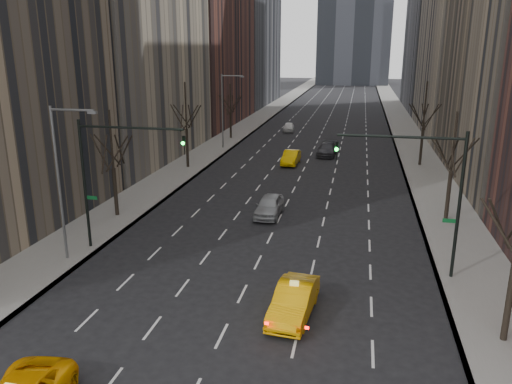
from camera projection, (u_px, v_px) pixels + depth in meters
The scene contains 16 objects.
sidewalk_left at pixel (255, 120), 86.37m from camera, with size 4.50×320.00×0.15m, color slate.
sidewalk_right at pixel (402, 125), 81.58m from camera, with size 4.50×320.00×0.15m, color slate.
tree_lw_b at pixel (114, 168), 36.40m from camera, with size 3.36×3.50×7.82m.
tree_lw_c at pixel (187, 130), 51.36m from camera, with size 3.36×3.50×8.74m.
tree_lw_d at pixel (230, 113), 68.42m from camera, with size 3.36×3.50×7.36m.
tree_rw_b at pixel (451, 172), 35.48m from camera, with size 3.36×3.50×7.82m.
tree_rw_c at pixel (423, 128), 52.32m from camera, with size 3.36×3.50×8.74m.
traffic_mast_left at pixel (108, 165), 29.70m from camera, with size 6.69×0.39×8.00m.
traffic_mast_right at pixel (428, 181), 26.14m from camera, with size 6.69×0.39×8.00m.
streetlight_near at pixel (63, 169), 28.13m from camera, with size 2.83×0.22×9.00m.
streetlight_far at pixel (225, 104), 61.04m from camera, with size 2.83×0.22×9.00m.
taxi_sedan at pixel (294, 301), 23.40m from camera, with size 1.65×4.74×1.56m, color #F0A505.
silver_sedan_ahead at pixel (269, 206), 37.48m from camera, with size 1.81×4.49×1.53m, color #989CA0.
far_taxi at pixel (291, 157), 54.09m from camera, with size 1.57×4.49×1.48m, color #FFC305.
far_suv_grey at pixel (327, 149), 58.46m from camera, with size 2.05×5.04×1.46m, color #313137.
far_car_white at pixel (289, 127), 75.29m from camera, with size 1.58×3.92×1.33m, color white.
Camera 1 is at (5.41, -14.59, 12.20)m, focal length 35.00 mm.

